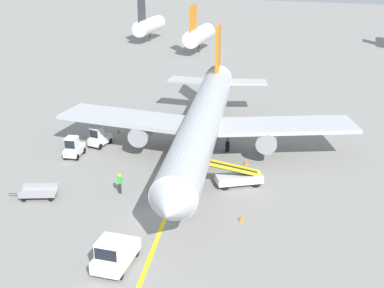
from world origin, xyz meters
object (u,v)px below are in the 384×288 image
(baggage_tug_by_cargo_door, at_px, (74,148))
(pushback_tug, at_px, (115,253))
(airliner, at_px, (203,121))
(safety_cone_nose_right, at_px, (192,183))
(safety_cone_wingtip_right, at_px, (246,162))
(safety_cone_nose_left, at_px, (241,218))
(ground_crew_marshaller, at_px, (120,183))
(baggage_cart_loaded, at_px, (39,193))
(baggage_tug_near_wing, at_px, (99,137))
(belt_loader_forward_hold, at_px, (238,177))
(safety_cone_wingtip_left, at_px, (119,131))

(baggage_tug_by_cargo_door, bearing_deg, pushback_tug, -51.68)
(airliner, height_order, pushback_tug, airliner)
(safety_cone_nose_right, bearing_deg, safety_cone_wingtip_right, 60.11)
(airliner, relative_size, safety_cone_nose_left, 80.01)
(ground_crew_marshaller, bearing_deg, safety_cone_wingtip_right, 46.49)
(baggage_cart_loaded, bearing_deg, safety_cone_nose_right, 28.81)
(baggage_tug_near_wing, xyz_separation_m, baggage_tug_by_cargo_door, (-0.93, -3.21, 0.00))
(baggage_tug_near_wing, bearing_deg, baggage_cart_loaded, -86.35)
(baggage_cart_loaded, distance_m, safety_cone_wingtip_right, 18.17)
(baggage_cart_loaded, xyz_separation_m, ground_crew_marshaller, (5.71, 2.80, 0.44))
(pushback_tug, xyz_separation_m, safety_cone_nose_left, (6.07, 8.05, -0.77))
(belt_loader_forward_hold, height_order, baggage_cart_loaded, belt_loader_forward_hold)
(baggage_tug_by_cargo_door, bearing_deg, belt_loader_forward_hold, -3.44)
(belt_loader_forward_hold, bearing_deg, baggage_tug_near_wing, 164.49)
(ground_crew_marshaller, relative_size, safety_cone_wingtip_left, 3.86)
(baggage_tug_by_cargo_door, bearing_deg, airliner, 20.38)
(airliner, distance_m, safety_cone_nose_left, 12.84)
(airliner, distance_m, belt_loader_forward_hold, 7.42)
(ground_crew_marshaller, distance_m, safety_cone_wingtip_right, 12.09)
(airliner, bearing_deg, pushback_tug, -89.43)
(belt_loader_forward_hold, height_order, safety_cone_wingtip_left, belt_loader_forward_hold)
(baggage_cart_loaded, bearing_deg, baggage_tug_by_cargo_door, 101.50)
(baggage_tug_near_wing, height_order, ground_crew_marshaller, baggage_tug_near_wing)
(belt_loader_forward_hold, xyz_separation_m, ground_crew_marshaller, (-8.60, -4.39, 0.13))
(belt_loader_forward_hold, distance_m, safety_cone_wingtip_right, 4.41)
(baggage_tug_by_cargo_door, distance_m, safety_cone_nose_right, 12.66)
(belt_loader_forward_hold, height_order, safety_cone_wingtip_right, belt_loader_forward_hold)
(pushback_tug, relative_size, safety_cone_nose_right, 8.36)
(safety_cone_wingtip_left, bearing_deg, safety_cone_nose_right, -39.71)
(baggage_tug_by_cargo_door, relative_size, safety_cone_wingtip_right, 5.82)
(safety_cone_nose_right, relative_size, safety_cone_wingtip_right, 1.00)
(airliner, xyz_separation_m, baggage_tug_by_cargo_door, (-11.34, -4.21, -2.49))
(belt_loader_forward_hold, xyz_separation_m, baggage_cart_loaded, (-14.31, -7.19, -0.31))
(airliner, relative_size, belt_loader_forward_hold, 7.10)
(ground_crew_marshaller, bearing_deg, belt_loader_forward_hold, 27.04)
(baggage_cart_loaded, relative_size, ground_crew_marshaller, 2.23)
(safety_cone_nose_right, distance_m, safety_cone_wingtip_left, 14.83)
(ground_crew_marshaller, bearing_deg, baggage_tug_near_wing, 126.93)
(safety_cone_wingtip_right, bearing_deg, baggage_tug_near_wing, -179.24)
(baggage_cart_loaded, distance_m, safety_cone_nose_right, 12.32)
(baggage_tug_by_cargo_door, height_order, baggage_cart_loaded, baggage_tug_by_cargo_door)
(ground_crew_marshaller, bearing_deg, safety_cone_nose_left, -6.64)
(baggage_tug_near_wing, relative_size, belt_loader_forward_hold, 0.52)
(pushback_tug, relative_size, belt_loader_forward_hold, 0.74)
(safety_cone_nose_right, xyz_separation_m, safety_cone_wingtip_right, (3.23, 5.62, 0.00))
(pushback_tug, relative_size, safety_cone_nose_left, 8.36)
(airliner, bearing_deg, ground_crew_marshaller, -112.57)
(pushback_tug, distance_m, baggage_cart_loaded, 11.79)
(airliner, distance_m, baggage_tug_near_wing, 10.75)
(baggage_tug_by_cargo_door, distance_m, baggage_cart_loaded, 8.33)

